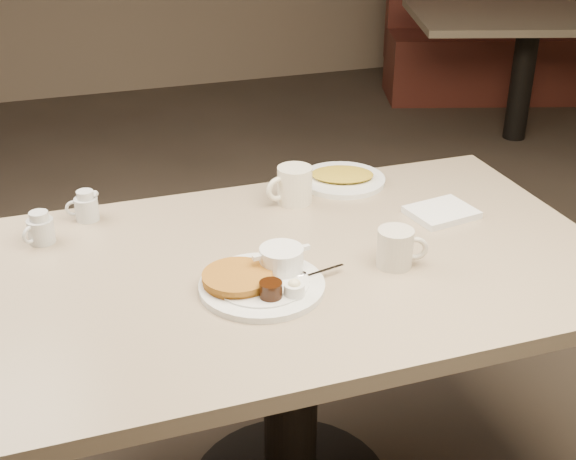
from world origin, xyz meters
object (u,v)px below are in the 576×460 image
object	(u,v)px
main_plate	(263,278)
creamer_right	(86,207)
coffee_mug_far	(293,185)
creamer_left	(40,229)
booth_back_right	(488,40)
coffee_mug_near	(396,247)
diner_table	(291,321)
hash_plate	(342,178)

from	to	relation	value
main_plate	creamer_right	distance (m)	0.57
coffee_mug_far	creamer_left	distance (m)	0.65
coffee_mug_far	booth_back_right	xyz separation A→B (m)	(2.34, 2.73, -0.39)
creamer_right	coffee_mug_far	bearing A→B (deg)	-7.42
coffee_mug_near	coffee_mug_far	size ratio (longest dim) A/B	0.89
coffee_mug_near	creamer_left	xyz separation A→B (m)	(-0.76, 0.38, -0.01)
coffee_mug_near	booth_back_right	bearing A→B (deg)	54.47
main_plate	creamer_right	world-z (taller)	creamer_right
diner_table	creamer_right	bearing A→B (deg)	139.12
creamer_left	booth_back_right	size ratio (longest dim) A/B	0.05
coffee_mug_near	creamer_right	xyz separation A→B (m)	(-0.65, 0.47, -0.01)
creamer_right	booth_back_right	distance (m)	3.94
coffee_mug_near	booth_back_right	xyz separation A→B (m)	(2.23, 3.13, -0.39)
creamer_left	hash_plate	bearing A→B (deg)	7.13
hash_plate	creamer_left	bearing A→B (deg)	-172.87
coffee_mug_near	creamer_left	size ratio (longest dim) A/B	1.45
coffee_mug_near	hash_plate	size ratio (longest dim) A/B	0.40
coffee_mug_far	creamer_right	size ratio (longest dim) A/B	1.53
creamer_right	hash_plate	size ratio (longest dim) A/B	0.30
diner_table	main_plate	world-z (taller)	main_plate
diner_table	booth_back_right	world-z (taller)	booth_back_right
diner_table	main_plate	xyz separation A→B (m)	(-0.10, -0.09, 0.19)
coffee_mug_far	hash_plate	xyz separation A→B (m)	(0.18, 0.08, -0.04)
coffee_mug_near	booth_back_right	distance (m)	3.86
diner_table	coffee_mug_far	bearing A→B (deg)	69.94
coffee_mug_far	booth_back_right	distance (m)	3.62
creamer_left	creamer_right	world-z (taller)	same
creamer_right	hash_plate	world-z (taller)	creamer_right
creamer_right	booth_back_right	xyz separation A→B (m)	(2.88, 2.66, -0.38)
creamer_right	main_plate	bearing A→B (deg)	-54.14
creamer_left	creamer_right	size ratio (longest dim) A/B	0.93
diner_table	creamer_right	world-z (taller)	creamer_right
coffee_mug_far	coffee_mug_near	bearing A→B (deg)	-74.38
coffee_mug_near	main_plate	bearing A→B (deg)	178.71
diner_table	coffee_mug_far	xyz separation A→B (m)	(0.11, 0.30, 0.22)
diner_table	coffee_mug_near	distance (m)	0.32
coffee_mug_near	hash_plate	distance (m)	0.48
diner_table	hash_plate	world-z (taller)	hash_plate
main_plate	creamer_right	size ratio (longest dim) A/B	3.70
main_plate	creamer_left	distance (m)	0.58
coffee_mug_near	coffee_mug_far	bearing A→B (deg)	105.62
booth_back_right	creamer_left	bearing A→B (deg)	-137.44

